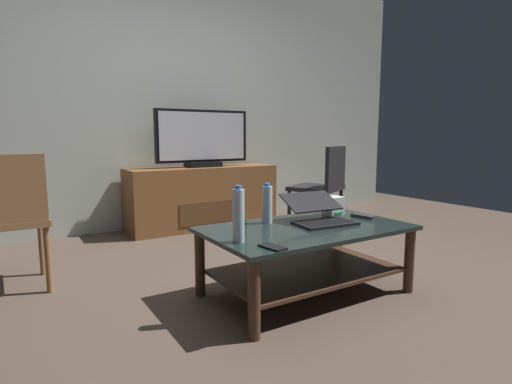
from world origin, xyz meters
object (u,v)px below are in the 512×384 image
(dining_chair, at_px, (323,184))
(laptop, at_px, (319,214))
(coffee_table, at_px, (306,247))
(television, at_px, (203,140))
(router_box, at_px, (333,206))
(side_chair, at_px, (7,215))
(water_bottle_near, at_px, (239,215))
(cell_phone, at_px, (273,247))
(media_cabinet, at_px, (203,197))
(tv_remote, at_px, (363,216))
(water_bottle_far, at_px, (267,204))

(dining_chair, distance_m, laptop, 1.46)
(coffee_table, height_order, television, television)
(laptop, bearing_deg, router_box, 30.02)
(side_chair, xyz_separation_m, router_box, (1.89, -0.76, -0.00))
(side_chair, bearing_deg, router_box, -21.93)
(television, distance_m, laptop, 1.98)
(water_bottle_near, distance_m, cell_phone, 0.24)
(television, relative_size, laptop, 2.53)
(coffee_table, relative_size, dining_chair, 1.42)
(dining_chair, height_order, laptop, dining_chair)
(router_box, bearing_deg, laptop, -149.98)
(coffee_table, height_order, water_bottle_near, water_bottle_near)
(router_box, bearing_deg, dining_chair, 52.12)
(coffee_table, xyz_separation_m, water_bottle_near, (-0.52, -0.10, 0.26))
(media_cabinet, bearing_deg, tv_remote, -83.16)
(coffee_table, relative_size, side_chair, 1.42)
(water_bottle_near, height_order, cell_phone, water_bottle_near)
(water_bottle_near, bearing_deg, side_chair, 133.45)
(water_bottle_near, relative_size, water_bottle_far, 1.17)
(television, height_order, tv_remote, television)
(water_bottle_near, bearing_deg, coffee_table, 10.62)
(side_chair, relative_size, cell_phone, 6.05)
(water_bottle_near, bearing_deg, dining_chair, 36.88)
(laptop, relative_size, router_box, 3.19)
(coffee_table, relative_size, router_box, 9.71)
(media_cabinet, bearing_deg, coffee_table, -96.69)
(side_chair, bearing_deg, dining_chair, 3.87)
(water_bottle_far, distance_m, cell_phone, 0.57)
(dining_chair, bearing_deg, media_cabinet, 135.33)
(coffee_table, bearing_deg, router_box, 26.09)
(router_box, bearing_deg, water_bottle_near, -162.45)
(laptop, bearing_deg, dining_chair, 47.90)
(media_cabinet, distance_m, router_box, 1.82)
(side_chair, distance_m, laptop, 1.87)
(water_bottle_far, bearing_deg, coffee_table, -54.88)
(water_bottle_near, distance_m, tv_remote, 1.00)
(side_chair, xyz_separation_m, water_bottle_far, (1.36, -0.74, 0.05))
(dining_chair, xyz_separation_m, laptop, (-0.98, -1.08, -0.02))
(media_cabinet, height_order, cell_phone, media_cabinet)
(water_bottle_far, bearing_deg, tv_remote, -18.40)
(dining_chair, distance_m, router_box, 1.19)
(coffee_table, height_order, dining_chair, dining_chair)
(television, height_order, side_chair, television)
(side_chair, xyz_separation_m, laptop, (1.64, -0.90, -0.01))
(media_cabinet, height_order, television, television)
(water_bottle_near, bearing_deg, tv_remote, 5.72)
(tv_remote, bearing_deg, cell_phone, -173.45)
(dining_chair, xyz_separation_m, tv_remote, (-0.64, -1.12, -0.06))
(cell_phone, bearing_deg, side_chair, 121.81)
(water_bottle_near, bearing_deg, water_bottle_far, 39.50)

